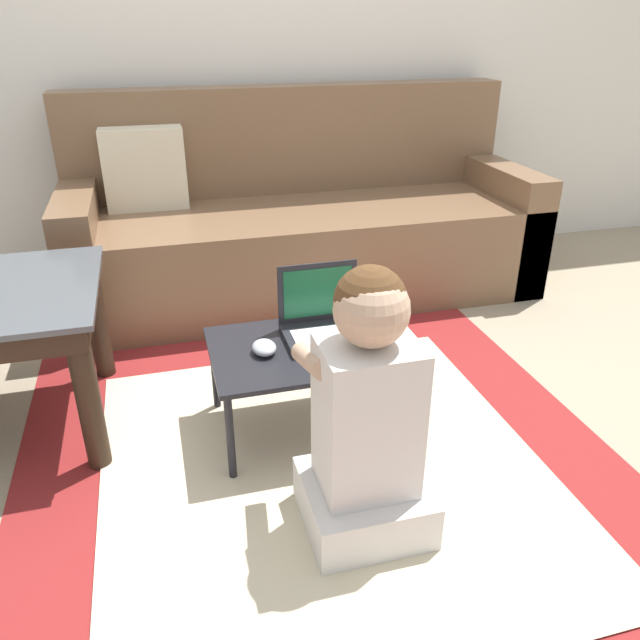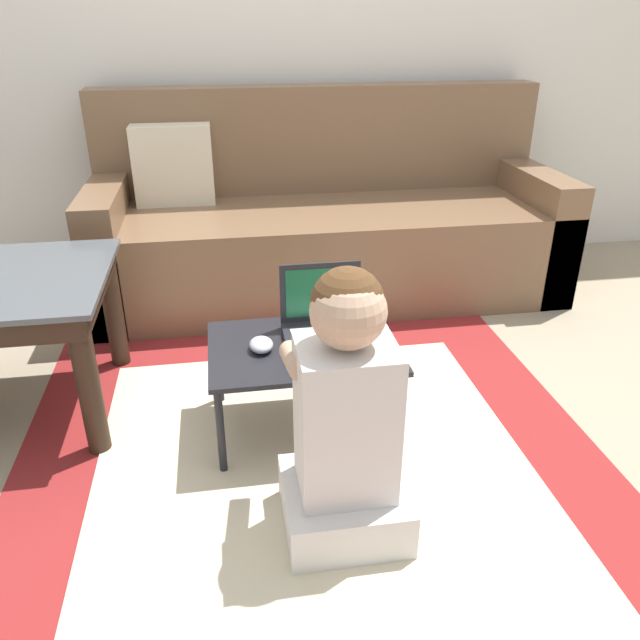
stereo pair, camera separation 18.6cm
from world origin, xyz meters
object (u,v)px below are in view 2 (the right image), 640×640
at_px(laptop, 324,325).
at_px(computer_mouse, 261,345).
at_px(couch, 325,227).
at_px(laptop_desk, 303,354).
at_px(person_seated, 345,421).

distance_m(laptop, computer_mouse, 0.22).
relative_size(couch, laptop, 8.21).
bearing_deg(laptop, laptop_desk, -144.77).
height_order(couch, laptop, couch).
relative_size(laptop_desk, computer_mouse, 6.22).
bearing_deg(laptop, couch, 80.16).
bearing_deg(person_seated, laptop, 86.19).
relative_size(laptop, person_seated, 0.36).
bearing_deg(laptop_desk, computer_mouse, -175.91).
xyz_separation_m(laptop_desk, computer_mouse, (-0.13, -0.01, 0.05)).
distance_m(laptop, person_seated, 0.52).
distance_m(couch, laptop, 1.13).
bearing_deg(laptop_desk, laptop, 35.23).
bearing_deg(couch, laptop, -99.84).
bearing_deg(computer_mouse, laptop, 16.97).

